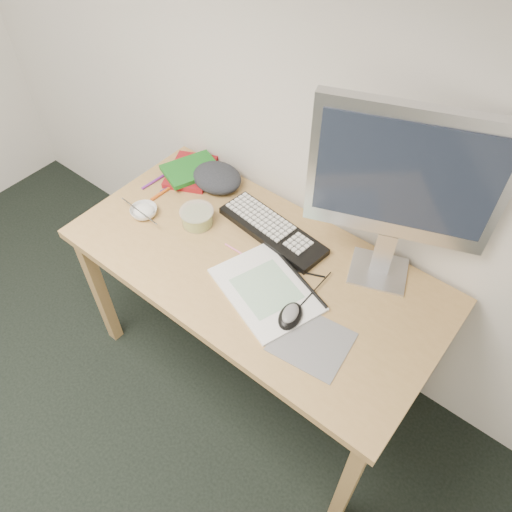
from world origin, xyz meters
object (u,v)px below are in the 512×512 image
at_px(desk, 255,278).
at_px(monitor, 404,181).
at_px(keyboard, 272,230).
at_px(rice_bowl, 144,212).
at_px(sketchpad, 266,289).

relative_size(desk, monitor, 2.08).
distance_m(desk, keyboard, 0.19).
bearing_deg(rice_bowl, monitor, 20.32).
distance_m(monitor, rice_bowl, 1.02).
xyz_separation_m(sketchpad, monitor, (0.26, 0.32, 0.41)).
height_order(monitor, rice_bowl, monitor).
bearing_deg(monitor, rice_bowl, 179.19).
xyz_separation_m(desk, monitor, (0.37, 0.25, 0.50)).
bearing_deg(keyboard, rice_bowl, -145.60).
distance_m(sketchpad, keyboard, 0.28).
relative_size(sketchpad, rice_bowl, 3.46).
relative_size(keyboard, rice_bowl, 4.23).
bearing_deg(sketchpad, desk, 166.15).
xyz_separation_m(monitor, rice_bowl, (-0.87, -0.32, -0.40)).
distance_m(desk, rice_bowl, 0.52).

